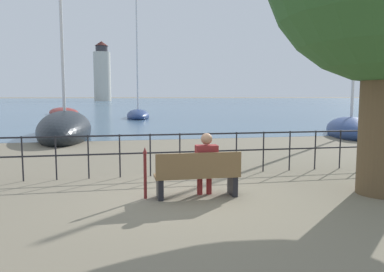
{
  "coord_description": "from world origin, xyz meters",
  "views": [
    {
      "loc": [
        -1.47,
        -7.02,
        1.97
      ],
      "look_at": [
        0.0,
        0.5,
        1.15
      ],
      "focal_mm": 35.0,
      "sensor_mm": 36.0,
      "label": 1
    }
  ],
  "objects": [
    {
      "name": "promenade_railing",
      "position": [
        0.0,
        2.08,
        0.7
      ],
      "size": [
        13.28,
        0.04,
        1.05
      ],
      "color": "black",
      "rests_on": "ground_plane"
    },
    {
      "name": "closed_umbrella",
      "position": [
        -1.0,
        0.06,
        0.56
      ],
      "size": [
        0.09,
        0.09,
        1.0
      ],
      "color": "maroon",
      "rests_on": "ground_plane"
    },
    {
      "name": "harbor_lighthouse",
      "position": [
        -7.32,
        139.4,
        10.38
      ],
      "size": [
        6.29,
        6.29,
        22.31
      ],
      "color": "beige",
      "rests_on": "ground_plane"
    },
    {
      "name": "ground_plane",
      "position": [
        0.0,
        0.0,
        0.0
      ],
      "size": [
        1000.0,
        1000.0,
        0.0
      ],
      "primitive_type": "plane",
      "color": "#7A705B"
    },
    {
      "name": "sailboat_3",
      "position": [
        -4.05,
        11.94,
        0.38
      ],
      "size": [
        3.05,
        8.9,
        10.41
      ],
      "rotation": [
        0.0,
        0.0,
        0.07
      ],
      "color": "black",
      "rests_on": "ground_plane"
    },
    {
      "name": "sailboat_1",
      "position": [
        0.19,
        26.37,
        0.33
      ],
      "size": [
        2.06,
        5.91,
        12.41
      ],
      "rotation": [
        0.0,
        0.0,
        -0.02
      ],
      "color": "navy",
      "rests_on": "ground_plane"
    },
    {
      "name": "sailboat_0",
      "position": [
        -7.16,
        33.98,
        0.29
      ],
      "size": [
        4.75,
        7.08,
        12.09
      ],
      "rotation": [
        0.0,
        0.0,
        0.36
      ],
      "color": "maroon",
      "rests_on": "ground_plane"
    },
    {
      "name": "park_bench",
      "position": [
        0.0,
        -0.06,
        0.43
      ],
      "size": [
        1.65,
        0.45,
        0.9
      ],
      "color": "brown",
      "rests_on": "ground_plane"
    },
    {
      "name": "seated_person_left",
      "position": [
        0.19,
        0.01,
        0.69
      ],
      "size": [
        0.42,
        0.35,
        1.25
      ],
      "color": "maroon",
      "rests_on": "ground_plane"
    },
    {
      "name": "harbor_water",
      "position": [
        0.0,
        159.7,
        0.0
      ],
      "size": [
        600.0,
        300.0,
        0.01
      ],
      "color": "slate",
      "rests_on": "ground_plane"
    },
    {
      "name": "sailboat_2",
      "position": [
        9.94,
        9.76,
        0.31
      ],
      "size": [
        4.45,
        6.22,
        10.05
      ],
      "rotation": [
        0.0,
        0.0,
        -0.43
      ],
      "color": "navy",
      "rests_on": "ground_plane"
    }
  ]
}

